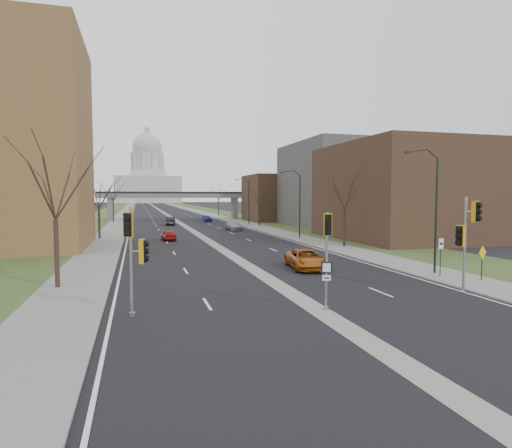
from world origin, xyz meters
name	(u,v)px	position (x,y,z in m)	size (l,w,h in m)	color
ground	(313,307)	(0.00, 0.00, 0.00)	(700.00, 700.00, 0.00)	black
road_surface	(159,210)	(0.00, 150.00, 0.01)	(20.00, 600.00, 0.01)	black
median_strip	(159,210)	(0.00, 150.00, 0.00)	(1.20, 600.00, 0.02)	gray
sidewalk_right	(191,209)	(12.00, 150.00, 0.06)	(4.00, 600.00, 0.12)	gray
sidewalk_left	(127,210)	(-12.00, 150.00, 0.06)	(4.00, 600.00, 0.12)	gray
grass_verge_right	(206,209)	(18.00, 150.00, 0.05)	(8.00, 600.00, 0.10)	#374921
grass_verge_left	(110,210)	(-18.00, 150.00, 0.05)	(8.00, 600.00, 0.10)	#374921
commercial_block_near	(401,192)	(24.00, 28.00, 6.00)	(16.00, 20.00, 12.00)	#463120
commercial_block_mid	(343,185)	(28.00, 52.00, 7.50)	(18.00, 22.00, 15.00)	#514E4A
commercial_block_far	(280,198)	(22.00, 70.00, 5.00)	(14.00, 14.00, 10.00)	#463120
pedestrian_bridge	(175,199)	(0.00, 80.00, 4.84)	(34.00, 3.00, 6.45)	slate
capitol	(148,178)	(0.00, 320.00, 18.60)	(48.00, 42.00, 55.75)	beige
streetlight_near	(427,175)	(10.99, 6.00, 6.95)	(2.61, 0.20, 8.70)	black
streetlight_mid	(294,185)	(10.99, 32.00, 6.95)	(2.61, 0.20, 8.70)	black
streetlight_far	(245,188)	(10.99, 58.00, 6.95)	(2.61, 0.20, 8.70)	black
tree_left_a	(54,177)	(-13.00, 8.00, 6.64)	(7.20, 7.20, 9.40)	#382B21
tree_left_b	(99,190)	(-13.00, 38.00, 6.23)	(6.75, 6.75, 8.81)	#382B21
tree_left_c	(113,188)	(-13.00, 72.00, 7.04)	(7.65, 7.65, 9.99)	#382B21
tree_right_a	(345,185)	(13.00, 22.00, 6.64)	(7.20, 7.20, 9.40)	#382B21
tree_right_b	(259,194)	(13.00, 55.00, 5.82)	(6.30, 6.30, 8.22)	#382B21
tree_right_c	(219,190)	(13.00, 95.00, 7.04)	(7.65, 7.65, 9.99)	#382B21
signal_pole_left	(134,245)	(-8.52, 0.59, 3.31)	(1.04, 0.85, 5.05)	gray
signal_pole_median	(327,243)	(0.33, -0.82, 3.31)	(0.65, 0.79, 4.75)	gray
signal_pole_right	(467,230)	(9.69, 0.71, 3.59)	(1.25, 0.92, 5.49)	gray
speed_limit_sign	(441,250)	(11.26, 4.77, 1.88)	(0.53, 0.23, 2.56)	black
warning_sign	(482,258)	(12.84, 2.84, 1.57)	(0.83, 0.33, 2.23)	black
car_left_near	(169,235)	(-4.61, 34.40, 0.66)	(1.55, 3.86, 1.31)	#A91413
car_left_far	(170,221)	(-2.37, 62.28, 0.78)	(1.66, 4.75, 1.57)	black
car_right_near	(306,259)	(3.95, 10.66, 0.74)	(2.44, 5.30, 1.47)	#A75311
car_right_mid	(234,226)	(6.60, 47.65, 0.73)	(2.05, 5.04, 1.46)	#9A99A0
car_right_far	(207,218)	(5.92, 71.14, 0.71)	(1.67, 4.14, 1.41)	navy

